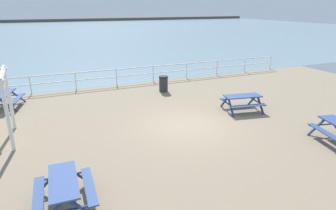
# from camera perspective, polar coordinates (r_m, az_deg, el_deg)

# --- Properties ---
(ground_plane) EXTENTS (30.00, 24.00, 0.20)m
(ground_plane) POSITION_cam_1_polar(r_m,az_deg,el_deg) (12.56, 3.76, -4.46)
(ground_plane) COLOR gray
(sea_band) EXTENTS (142.00, 90.00, 0.01)m
(sea_band) POSITION_cam_1_polar(r_m,az_deg,el_deg) (63.40, -18.69, 13.82)
(sea_band) COLOR gray
(sea_band) RESTS_ON ground
(distant_shoreline) EXTENTS (142.00, 6.00, 1.80)m
(distant_shoreline) POSITION_cam_1_polar(r_m,az_deg,el_deg) (106.24, -20.86, 15.40)
(distant_shoreline) COLOR #4C4C47
(distant_shoreline) RESTS_ON ground
(seaward_railing) EXTENTS (23.07, 0.07, 1.08)m
(seaward_railing) POSITION_cam_1_polar(r_m,az_deg,el_deg) (19.20, -6.62, 6.57)
(seaward_railing) COLOR white
(seaward_railing) RESTS_ON ground
(picnic_table_near_left) EXTENTS (1.84, 2.06, 0.80)m
(picnic_table_near_left) POSITION_cam_1_polar(r_m,az_deg,el_deg) (16.67, -30.03, 1.46)
(picnic_table_near_left) COLOR #334C84
(picnic_table_near_left) RESTS_ON ground
(picnic_table_mid_centre) EXTENTS (2.03, 1.80, 0.80)m
(picnic_table_mid_centre) POSITION_cam_1_polar(r_m,az_deg,el_deg) (14.52, 14.70, 1.14)
(picnic_table_mid_centre) COLOR #334C84
(picnic_table_mid_centre) RESTS_ON ground
(picnic_table_far_left) EXTENTS (1.58, 1.83, 0.80)m
(picnic_table_far_left) POSITION_cam_1_polar(r_m,az_deg,el_deg) (8.01, -20.15, -15.07)
(picnic_table_far_left) COLOR #334C84
(picnic_table_far_left) RESTS_ON ground
(litter_bin) EXTENTS (0.55, 0.55, 0.95)m
(litter_bin) POSITION_cam_1_polar(r_m,az_deg,el_deg) (17.28, -0.91, 4.29)
(litter_bin) COLOR #2D2D33
(litter_bin) RESTS_ON ground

